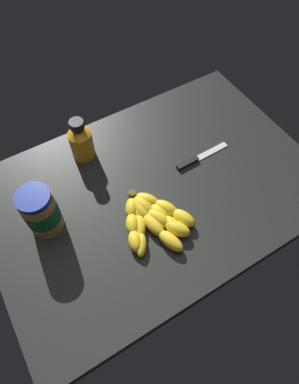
% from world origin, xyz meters
% --- Properties ---
extents(ground_plane, '(0.91, 0.62, 0.04)m').
position_xyz_m(ground_plane, '(0.00, 0.00, -0.02)').
color(ground_plane, black).
extents(banana_bunch, '(0.19, 0.21, 0.04)m').
position_xyz_m(banana_bunch, '(0.06, 0.09, 0.02)').
color(banana_bunch, yellow).
rests_on(banana_bunch, ground_plane).
extents(peanut_butter_jar, '(0.08, 0.08, 0.14)m').
position_xyz_m(peanut_butter_jar, '(0.29, -0.04, 0.07)').
color(peanut_butter_jar, '#BF8442').
rests_on(peanut_butter_jar, ground_plane).
extents(honey_bottle, '(0.07, 0.07, 0.14)m').
position_xyz_m(honey_bottle, '(0.12, -0.21, 0.06)').
color(honey_bottle, orange).
rests_on(honey_bottle, ground_plane).
extents(butter_knife, '(0.18, 0.02, 0.01)m').
position_xyz_m(butter_knife, '(-0.16, -0.02, 0.00)').
color(butter_knife, silver).
rests_on(butter_knife, ground_plane).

